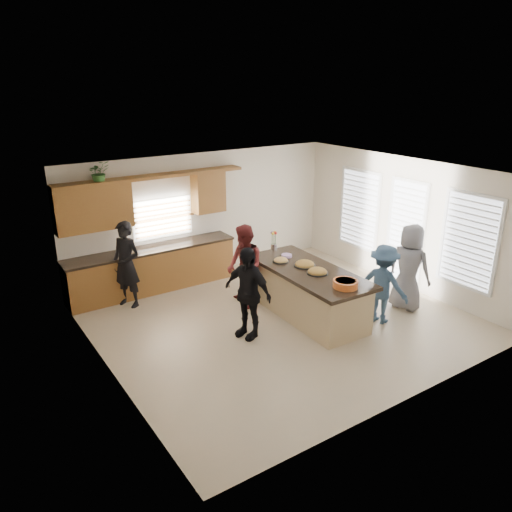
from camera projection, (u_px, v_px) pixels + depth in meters
floor at (281, 320)px, 9.47m from camera, size 6.50×6.50×0.00m
room_shell at (282, 224)px, 8.83m from camera, size 6.52×6.02×2.81m
back_cabinetry at (149, 250)px, 10.53m from camera, size 4.08×0.66×2.46m
right_wall_glazing at (407, 227)px, 10.59m from camera, size 0.06×4.00×2.25m
island at (308, 294)px, 9.52m from camera, size 1.24×2.74×0.95m
platter_front at (317, 272)px, 9.15m from camera, size 0.40×0.40×0.16m
platter_mid at (305, 265)px, 9.51m from camera, size 0.41×0.41×0.17m
platter_back at (281, 261)px, 9.72m from camera, size 0.31×0.31×0.12m
salad_bowl at (345, 283)px, 8.53m from camera, size 0.43×0.43×0.13m
clear_cup at (347, 280)px, 8.74m from camera, size 0.07×0.07×0.10m
plate_stack at (287, 256)px, 9.99m from camera, size 0.21×0.21×0.05m
flower_vase at (274, 241)px, 10.30m from camera, size 0.14×0.14×0.41m
potted_plant at (99, 172)px, 9.58m from camera, size 0.42×0.37×0.45m
woman_left_back at (127, 265)px, 9.81m from camera, size 0.68×0.76×1.74m
woman_left_mid at (245, 267)px, 9.80m from camera, size 0.73×0.89×1.67m
woman_left_front at (247, 293)px, 8.64m from camera, size 0.70×1.05×1.66m
woman_right_back at (383, 284)px, 9.18m from camera, size 0.84×1.10×1.51m
woman_right_front at (409, 267)px, 9.69m from camera, size 0.74×0.96×1.73m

